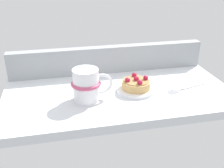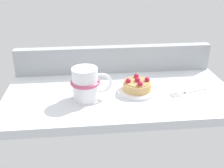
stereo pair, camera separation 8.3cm
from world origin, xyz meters
TOP-DOWN VIEW (x-y plane):
  - ground_plane at (0.00, 0.00)cm, footprint 74.65×38.01cm
  - window_rail_back at (0.00, 17.16)cm, footprint 73.15×3.70cm
  - dessert_plate at (5.50, -1.00)cm, footprint 12.54×12.54cm
  - raspberry_tart at (5.50, -1.01)cm, footprint 9.32×9.32cm
  - coffee_mug at (-10.92, -3.74)cm, footprint 12.80×9.10cm
  - dessert_fork at (22.85, -2.98)cm, footprint 15.87×5.84cm

SIDE VIEW (x-z plane):
  - ground_plane at x=0.00cm, z-range -2.75..0.00cm
  - dessert_fork at x=22.85cm, z-range 0.00..0.60cm
  - dessert_plate at x=5.50cm, z-range -0.03..1.01cm
  - raspberry_tart at x=5.50cm, z-range 0.50..4.73cm
  - window_rail_back at x=0.00cm, z-range 0.00..9.99cm
  - coffee_mug at x=-10.92cm, z-range 0.07..10.26cm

